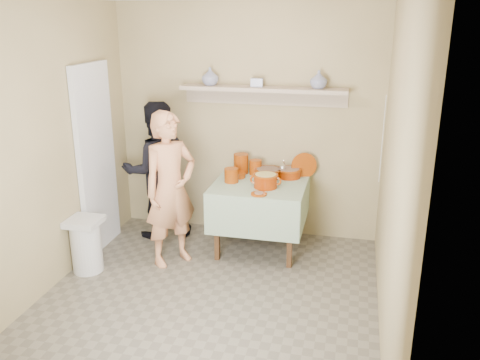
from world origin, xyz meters
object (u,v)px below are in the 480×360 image
(person_helper, at_px, (157,171))
(trash_bin, at_px, (86,244))
(cazuela_rice, at_px, (266,180))
(serving_table, at_px, (260,193))
(person_cook, at_px, (171,189))

(person_helper, bearing_deg, trash_bin, 36.97)
(cazuela_rice, height_order, trash_bin, cazuela_rice)
(serving_table, relative_size, trash_bin, 1.74)
(person_cook, xyz_separation_m, person_helper, (-0.39, 0.60, -0.01))
(serving_table, height_order, trash_bin, serving_table)
(serving_table, xyz_separation_m, trash_bin, (-1.58, -0.90, -0.36))
(person_helper, relative_size, trash_bin, 2.80)
(cazuela_rice, bearing_deg, trash_bin, -155.67)
(serving_table, relative_size, cazuela_rice, 2.95)
(person_cook, xyz_separation_m, cazuela_rice, (0.90, 0.37, 0.05))
(cazuela_rice, xyz_separation_m, trash_bin, (-1.67, -0.75, -0.56))
(cazuela_rice, bearing_deg, person_helper, 169.94)
(person_helper, height_order, serving_table, person_helper)
(person_cook, xyz_separation_m, serving_table, (0.82, 0.52, -0.15))
(serving_table, distance_m, trash_bin, 1.86)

